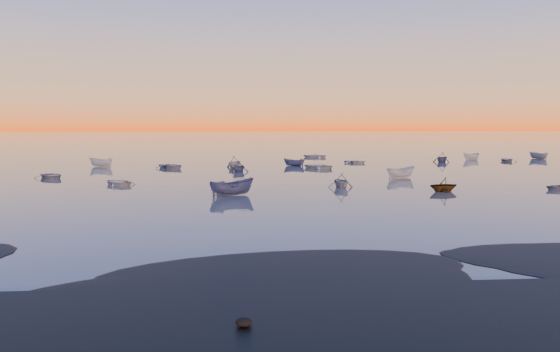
{
  "coord_description": "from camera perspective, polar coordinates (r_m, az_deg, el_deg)",
  "views": [
    {
      "loc": [
        -8.02,
        -24.51,
        6.6
      ],
      "look_at": [
        -3.72,
        28.0,
        1.46
      ],
      "focal_mm": 35.0,
      "sensor_mm": 36.0,
      "label": 1
    }
  ],
  "objects": [
    {
      "name": "mud_lobes",
      "position": [
        25.7,
        13.87,
        -9.45
      ],
      "size": [
        140.0,
        6.0,
        0.07
      ],
      "primitive_type": null,
      "color": "black",
      "rests_on": "ground"
    },
    {
      "name": "boat_near_center",
      "position": [
        67.18,
        12.49,
        -0.2
      ],
      "size": [
        3.0,
        4.32,
        1.38
      ],
      "primitive_type": "imported",
      "rotation": [
        0.0,
        0.0,
        1.94
      ],
      "color": "silver",
      "rests_on": "ground"
    },
    {
      "name": "moored_fleet",
      "position": [
        78.21,
        1.22,
        0.72
      ],
      "size": [
        124.0,
        58.0,
        1.2
      ],
      "primitive_type": null,
      "color": "silver",
      "rests_on": "ground"
    },
    {
      "name": "ground",
      "position": [
        124.95,
        -1.0,
        2.54
      ],
      "size": [
        600.0,
        600.0,
        0.0
      ],
      "primitive_type": "plane",
      "color": "#6D635B",
      "rests_on": "ground"
    },
    {
      "name": "boat_near_left",
      "position": [
        70.62,
        -22.77,
        -0.23
      ],
      "size": [
        4.5,
        4.04,
        1.08
      ],
      "primitive_type": "imported",
      "rotation": [
        0.0,
        0.0,
        0.66
      ],
      "color": "gray",
      "rests_on": "ground"
    },
    {
      "name": "boat_near_right",
      "position": [
        56.26,
        6.4,
        -1.2
      ],
      "size": [
        3.49,
        1.96,
        1.16
      ],
      "primitive_type": "imported",
      "rotation": [
        0.0,
        0.0,
        3.29
      ],
      "color": "gray",
      "rests_on": "ground"
    }
  ]
}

